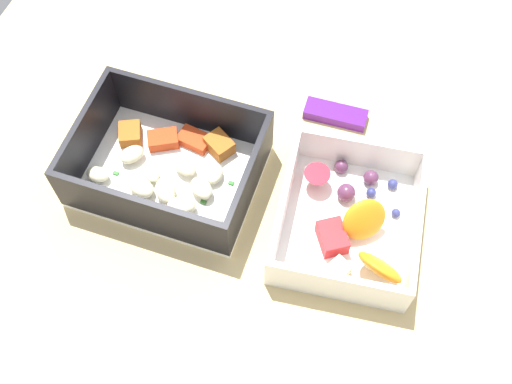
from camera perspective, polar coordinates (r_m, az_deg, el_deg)
table_surface at (r=65.88cm, az=0.63°, el=-2.46°), size 80.00×80.00×2.00cm
pasta_container at (r=66.02cm, az=-7.94°, el=2.37°), size 18.69×14.18×6.69cm
fruit_bowl at (r=63.24cm, az=8.46°, el=-2.70°), size 15.44×17.20×5.52cm
candy_bar at (r=71.45cm, az=7.22°, el=7.01°), size 7.11×2.75×1.20cm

